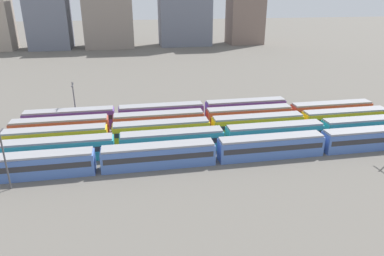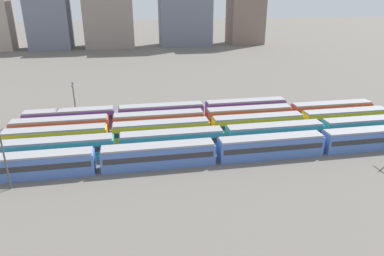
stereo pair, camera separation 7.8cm
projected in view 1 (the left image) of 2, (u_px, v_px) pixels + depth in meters
The scene contains 10 objects.
ground_plane at pixel (69, 147), 63.26m from camera, with size 600.00×600.00×0.00m, color #666059.
train_track_0 at pixel (271, 146), 58.86m from camera, with size 93.60×3.06×3.75m.
train_track_1 at pixel (274, 134), 64.10m from camera, with size 93.60×3.06×3.75m.
train_track_2 at pixel (257, 124), 68.64m from camera, with size 93.60×3.06×3.75m.
train_track_3 at pixel (205, 118), 71.80m from camera, with size 74.70×3.06×3.75m.
train_track_4 at pixel (161, 113), 75.13m from camera, with size 55.80×3.06×3.75m.
catenary_pole_1 at pixel (74, 100), 73.54m from camera, with size 0.24×3.20×8.76m.
catenary_pole_2 at pixel (4, 156), 48.01m from camera, with size 0.24×3.20×9.21m.
distant_building_1 at pixel (48, 14), 165.54m from camera, with size 18.94×16.95×32.19m, color slate.
distant_building_2 at pixel (108, 10), 169.75m from camera, with size 23.07×19.91×34.94m, color gray.
Camera 1 is at (11.50, -50.35, 26.29)m, focal length 32.72 mm.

